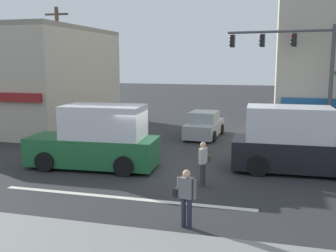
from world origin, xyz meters
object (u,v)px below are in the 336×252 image
Objects in this scene: box_truck_waiting_far at (97,140)px; pedestrian_foreground_with_bag at (186,195)px; utility_pole_near_left at (59,72)px; pedestrian_mid_crossing at (203,161)px; box_truck_crossing_leftbound at (296,143)px; traffic_light_mast at (301,67)px; sedan_crossing_rightbound at (204,126)px; street_tree at (332,72)px.

box_truck_waiting_far reaches higher than pedestrian_foreground_with_bag.
utility_pole_near_left is 4.55× the size of pedestrian_mid_crossing.
box_truck_waiting_far is at bearing -169.59° from box_truck_crossing_leftbound.
box_truck_waiting_far is (-8.29, -1.52, 0.00)m from box_truck_crossing_leftbound.
traffic_light_mast is 1.10× the size of box_truck_crossing_leftbound.
utility_pole_near_left is 1.34× the size of box_truck_crossing_leftbound.
box_truck_crossing_leftbound is at bearing -16.08° from utility_pole_near_left.
traffic_light_mast is 7.48m from sedan_crossing_rightbound.
pedestrian_foreground_with_bag is 1.00× the size of pedestrian_mid_crossing.
box_truck_crossing_leftbound is 0.99× the size of box_truck_waiting_far.
street_tree is 3.53× the size of pedestrian_foreground_with_bag.
street_tree is 12.30m from box_truck_waiting_far.
street_tree is at bearing 55.26° from pedestrian_mid_crossing.
utility_pole_near_left is at bearing 163.92° from box_truck_crossing_leftbound.
sedan_crossing_rightbound is at bearing 67.56° from box_truck_waiting_far.
traffic_light_mast reaches higher than box_truck_crossing_leftbound.
street_tree is at bearing 4.19° from utility_pole_near_left.
box_truck_waiting_far is 3.42× the size of pedestrian_foreground_with_bag.
utility_pole_near_left is 7.59m from box_truck_waiting_far.
pedestrian_mid_crossing is at bearing 92.42° from pedestrian_foreground_with_bag.
pedestrian_mid_crossing is (1.54, -9.31, 0.24)m from sedan_crossing_rightbound.
box_truck_crossing_leftbound is 4.42m from pedestrian_mid_crossing.
sedan_crossing_rightbound is 8.74m from box_truck_waiting_far.
street_tree is 2.90m from traffic_light_mast.
box_truck_crossing_leftbound is 7.35m from pedestrian_foreground_with_bag.
box_truck_waiting_far is at bearing 134.84° from pedestrian_foreground_with_bag.
utility_pole_near_left is at bearing 145.78° from pedestrian_mid_crossing.
sedan_crossing_rightbound is 0.73× the size of box_truck_waiting_far.
box_truck_crossing_leftbound is at bearing 10.41° from box_truck_waiting_far.
traffic_light_mast is 9.87m from box_truck_waiting_far.
box_truck_waiting_far reaches higher than sedan_crossing_rightbound.
box_truck_crossing_leftbound reaches higher than sedan_crossing_rightbound.
utility_pole_near_left is at bearing 174.52° from traffic_light_mast.
box_truck_crossing_leftbound and box_truck_waiting_far have the same top height.
box_truck_waiting_far is at bearing -112.44° from sedan_crossing_rightbound.
pedestrian_foreground_with_bag is (9.76, -10.34, -2.99)m from utility_pole_near_left.
traffic_light_mast reaches higher than pedestrian_mid_crossing.
pedestrian_mid_crossing is (9.60, -6.53, -2.99)m from utility_pole_near_left.
pedestrian_foreground_with_bag is at bearing -116.39° from box_truck_crossing_leftbound.
box_truck_crossing_leftbound reaches higher than pedestrian_foreground_with_bag.
pedestrian_foreground_with_bag and pedestrian_mid_crossing have the same top height.
utility_pole_near_left is (-14.89, -1.09, -0.09)m from street_tree.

